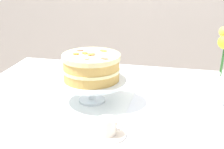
{
  "coord_description": "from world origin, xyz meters",
  "views": [
    {
      "loc": [
        0.25,
        -1.31,
        1.33
      ],
      "look_at": [
        -0.05,
        -0.01,
        0.86
      ],
      "focal_mm": 54.99,
      "sensor_mm": 36.0,
      "label": 1
    }
  ],
  "objects_px": {
    "dining_table": "(124,123)",
    "cake_stand": "(92,83)",
    "flower_vase": "(223,72)",
    "layer_cake": "(91,67)",
    "teacup": "(107,129)"
  },
  "relations": [
    {
      "from": "flower_vase",
      "to": "cake_stand",
      "type": "bearing_deg",
      "value": -168.42
    },
    {
      "from": "cake_stand",
      "to": "layer_cake",
      "type": "height_order",
      "value": "layer_cake"
    },
    {
      "from": "layer_cake",
      "to": "cake_stand",
      "type": "bearing_deg",
      "value": 13.47
    },
    {
      "from": "flower_vase",
      "to": "teacup",
      "type": "bearing_deg",
      "value": -136.9
    },
    {
      "from": "layer_cake",
      "to": "teacup",
      "type": "distance_m",
      "value": 0.32
    },
    {
      "from": "dining_table",
      "to": "cake_stand",
      "type": "height_order",
      "value": "cake_stand"
    },
    {
      "from": "cake_stand",
      "to": "flower_vase",
      "type": "bearing_deg",
      "value": 11.58
    },
    {
      "from": "dining_table",
      "to": "cake_stand",
      "type": "xyz_separation_m",
      "value": [
        -0.13,
        -0.01,
        0.17
      ]
    },
    {
      "from": "layer_cake",
      "to": "teacup",
      "type": "bearing_deg",
      "value": -63.51
    },
    {
      "from": "layer_cake",
      "to": "flower_vase",
      "type": "xyz_separation_m",
      "value": [
        0.53,
        0.11,
        -0.02
      ]
    },
    {
      "from": "flower_vase",
      "to": "teacup",
      "type": "relative_size",
      "value": 2.68
    },
    {
      "from": "teacup",
      "to": "cake_stand",
      "type": "bearing_deg",
      "value": 116.48
    },
    {
      "from": "teacup",
      "to": "layer_cake",
      "type": "bearing_deg",
      "value": 116.49
    },
    {
      "from": "dining_table",
      "to": "teacup",
      "type": "relative_size",
      "value": 10.46
    },
    {
      "from": "cake_stand",
      "to": "flower_vase",
      "type": "xyz_separation_m",
      "value": [
        0.53,
        0.11,
        0.06
      ]
    }
  ]
}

